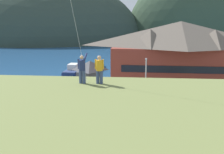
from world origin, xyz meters
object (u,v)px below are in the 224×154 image
Objects in this scene: parked_car_lone_by_shed at (80,108)px; parked_car_mid_row_center at (176,128)px; person_companion at (99,69)px; parked_car_back_row_right at (58,131)px; parked_car_corner_spot at (10,122)px; harbor_lodge at (179,52)px; wharf_dock at (94,69)px; parked_car_front_row_silver at (115,127)px; storage_shed_waterside at (90,72)px; person_kite_flyer at (82,68)px; parked_car_front_row_end at (190,105)px; parking_light_pole at (146,78)px; moored_boat_wharfside at (74,70)px; parked_car_back_row_left at (148,106)px.

parked_car_mid_row_center is (10.43, -4.87, 0.00)m from parked_car_lone_by_shed.
parked_car_back_row_right is at bearing 127.64° from person_companion.
parked_car_mid_row_center is at bearing -0.41° from parked_car_corner_spot.
harbor_lodge is 29.47m from person_companion.
parked_car_front_row_silver reaches higher than wharf_dock.
parked_car_lone_by_shed is (-4.57, 5.09, 0.00)m from parked_car_front_row_silver.
storage_shed_waterside is 2.87× the size of person_kite_flyer.
parked_car_front_row_end is at bearing -41.44° from storage_shed_waterside.
harbor_lodge is at bearing 64.95° from parked_car_front_row_silver.
moored_boat_wharfside is at bearing 127.43° from parking_light_pole.
parked_car_back_row_right is at bearing -166.11° from parked_car_front_row_silver.
moored_boat_wharfside is 2.00× the size of parked_car_back_row_left.
storage_shed_waterside is 20.47m from parked_car_front_row_silver.
parked_car_corner_spot reaches higher than wharf_dock.
wharf_dock is 31.18m from parked_car_corner_spot.
parked_car_lone_by_shed is at bearing -171.88° from parked_car_front_row_end.
moored_boat_wharfside is 28.47m from parked_car_front_row_end.
parked_car_back_row_left is at bearing 40.23° from parked_car_back_row_right.
parked_car_lone_by_shed is 15.14m from person_companion.
parked_car_front_row_silver is at bearing -119.73° from parked_car_back_row_left.
storage_shed_waterside is 20.96m from parked_car_back_row_right.
storage_shed_waterside is at bearing 133.06° from parking_light_pole.
parked_car_mid_row_center is at bearing -68.06° from parked_car_back_row_left.
parked_car_corner_spot is (-10.81, 0.34, 0.00)m from parked_car_front_row_silver.
parked_car_front_row_silver is 1.00× the size of parked_car_back_row_left.
parked_car_lone_by_shed is (2.28, -26.17, 0.71)m from wharf_dock.
parked_car_front_row_silver is 0.70× the size of parking_light_pole.
parked_car_mid_row_center is (12.71, -31.04, 0.71)m from wharf_dock.
parked_car_mid_row_center is (11.13, 1.53, 0.00)m from parked_car_back_row_right.
harbor_lodge reaches higher than parked_car_mid_row_center.
wharf_dock is at bearing 102.37° from parked_car_front_row_silver.
parked_car_mid_row_center is 10.32m from parking_light_pole.
person_companion is (-3.96, -13.64, 7.29)m from parked_car_back_row_left.
harbor_lodge reaches higher than parked_car_back_row_right.
person_kite_flyer is (-7.39, -7.76, 7.30)m from parked_car_mid_row_center.
parked_car_corner_spot is at bearing -145.98° from parking_light_pole.
parked_car_lone_by_shed is 1.02× the size of parked_car_back_row_left.
parked_car_corner_spot is at bearing 178.19° from parked_car_front_row_silver.
harbor_lodge reaches higher than parked_car_back_row_left.
harbor_lodge is 29.85m from person_kite_flyer.
parked_car_back_row_right is 14.36m from parking_light_pole.
wharf_dock is at bearing 82.71° from parked_car_corner_spot.
parking_light_pole is at bearing -64.52° from wharf_dock.
parked_car_front_row_silver is 7.03m from parked_car_back_row_left.
person_companion is (10.34, -7.87, 7.29)m from parked_car_corner_spot.
parked_car_lone_by_shed is at bearing 37.30° from parked_car_corner_spot.
wharf_dock is 32.01m from parked_car_front_row_silver.
harbor_lodge is 5.50× the size of parked_car_corner_spot.
parked_car_corner_spot is 5.77m from parked_car_back_row_right.
harbor_lodge is 12.08m from parking_light_pole.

